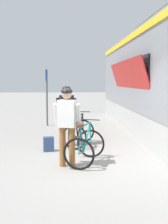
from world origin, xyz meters
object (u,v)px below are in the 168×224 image
cyclist_near_in_dark (67,110)px  bicycle_far_teal (85,146)px  bicycle_near_black (79,132)px  platform_sign_post (47,88)px  backpack_on_platform (49,144)px  cyclist_far_in_white (67,120)px

cyclist_near_in_dark → bicycle_far_teal: (0.43, -1.78, -0.65)m
bicycle_far_teal → bicycle_near_black: bearing=92.2°
cyclist_near_in_dark → bicycle_far_teal: 1.95m
bicycle_far_teal → platform_sign_post: 5.80m
cyclist_near_in_dark → backpack_on_platform: 1.17m
backpack_on_platform → cyclist_near_in_dark: bearing=42.8°
bicycle_far_teal → cyclist_near_in_dark: bearing=103.5°
cyclist_far_in_white → backpack_on_platform: size_ratio=4.40×
cyclist_near_in_dark → cyclist_far_in_white: 2.00m
bicycle_near_black → platform_sign_post: 4.13m
cyclist_near_in_dark → bicycle_far_teal: size_ratio=1.42×
cyclist_far_in_white → platform_sign_post: size_ratio=0.73×
bicycle_near_black → backpack_on_platform: bearing=-144.2°
bicycle_far_teal → backpack_on_platform: 1.49m
cyclist_near_in_dark → platform_sign_post: (-0.85, 3.74, 0.57)m
backpack_on_platform → cyclist_far_in_white: bearing=-78.5°
cyclist_far_in_white → bicycle_far_teal: size_ratio=1.42×
bicycle_far_teal → backpack_on_platform: size_ratio=3.11×
cyclist_far_in_white → bicycle_far_teal: cyclist_far_in_white is taller
cyclist_near_in_dark → bicycle_far_teal: bearing=-76.5°
bicycle_near_black → bicycle_far_teal: size_ratio=0.99×
cyclist_far_in_white → backpack_on_platform: cyclist_far_in_white is taller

